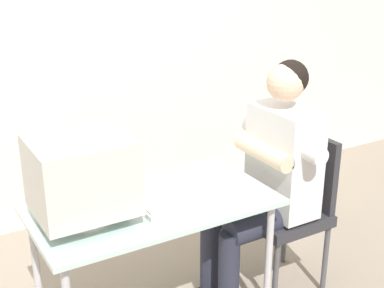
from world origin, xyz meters
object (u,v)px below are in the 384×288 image
person_seated (268,175)px  potted_plant (284,188)px  office_chair (293,203)px  desk_mug (130,175)px  crt_monitor (83,175)px  desk (153,215)px  keyboard (145,198)px

person_seated → potted_plant: (0.59, 0.55, -0.44)m
office_chair → desk_mug: 0.93m
office_chair → desk_mug: size_ratio=8.35×
office_chair → person_seated: size_ratio=0.68×
office_chair → potted_plant: 0.72m
potted_plant → desk_mug: (-1.26, -0.28, 0.49)m
office_chair → person_seated: 0.28m
crt_monitor → desk_mug: (0.33, 0.25, -0.17)m
desk → person_seated: person_seated is taller
keyboard → person_seated: (0.68, -0.07, -0.01)m
office_chair → potted_plant: size_ratio=1.22×
crt_monitor → person_seated: 1.02m
potted_plant → desk: bearing=-157.8°
crt_monitor → person_seated: (1.00, -0.02, -0.22)m
desk → potted_plant: bearing=22.2°
person_seated → desk_mug: 0.72m
desk → crt_monitor: size_ratio=2.69×
crt_monitor → desk: bearing=4.2°
desk → office_chair: bearing=-2.7°
crt_monitor → keyboard: (0.31, 0.05, -0.21)m
desk → office_chair: 0.85m
keyboard → person_seated: size_ratio=0.32×
person_seated → office_chair: bearing=0.0°
desk_mug → crt_monitor: bearing=-142.2°
crt_monitor → potted_plant: bearing=18.6°
keyboard → person_seated: bearing=-5.5°
office_chair → crt_monitor: bearing=179.3°
keyboard → person_seated: 0.69m
desk → person_seated: (0.66, -0.04, 0.07)m
person_seated → keyboard: bearing=174.5°
desk → desk_mug: size_ratio=10.76×
crt_monitor → potted_plant: (1.59, 0.53, -0.65)m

